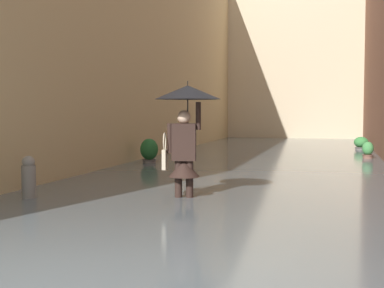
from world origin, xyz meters
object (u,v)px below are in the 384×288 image
Objects in this scene: person_wading at (186,119)px; mooring_bollard at (29,183)px; potted_plant_near_right at (149,153)px; potted_plant_mid_left at (368,153)px; potted_plant_near_left at (361,145)px.

person_wading is 2.36× the size of mooring_bollard.
potted_plant_near_right is at bearing -89.18° from mooring_bollard.
potted_plant_near_left is (0.03, -3.61, -0.00)m from potted_plant_mid_left.
person_wading is 8.86m from potted_plant_mid_left.
mooring_bollard is (5.64, 8.88, 0.08)m from potted_plant_mid_left.
potted_plant_near_left is 13.70m from mooring_bollard.
potted_plant_near_right is at bearing 26.51° from potted_plant_mid_left.
mooring_bollard is at bearing 57.56° from potted_plant_mid_left.
potted_plant_near_left is 0.78× the size of potted_plant_near_right.
potted_plant_near_left is at bearing -131.38° from potted_plant_near_right.
mooring_bollard is at bearing 90.82° from potted_plant_near_right.
potted_plant_mid_left is 0.81× the size of potted_plant_near_right.
potted_plant_near_right is 6.02m from mooring_bollard.
potted_plant_mid_left is at bearing -122.44° from mooring_bollard.
mooring_bollard is (2.41, 0.71, -1.02)m from person_wading.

